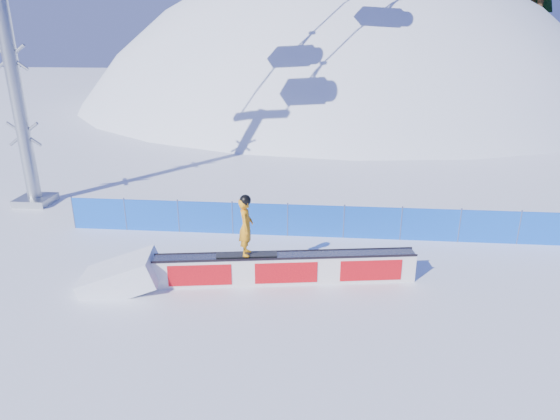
{
  "coord_description": "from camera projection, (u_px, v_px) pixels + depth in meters",
  "views": [
    {
      "loc": [
        -1.75,
        -12.08,
        7.1
      ],
      "look_at": [
        -3.11,
        2.7,
        1.65
      ],
      "focal_mm": 32.0,
      "sensor_mm": 36.0,
      "label": 1
    }
  ],
  "objects": [
    {
      "name": "rail_box",
      "position": [
        286.0,
        268.0,
        14.61
      ],
      "size": [
        7.62,
        1.69,
        0.92
      ],
      "rotation": [
        0.0,
        0.0,
        0.15
      ],
      "color": "silver",
      "rests_on": "ground"
    },
    {
      "name": "snow_ramp",
      "position": [
        122.0,
        287.0,
        14.49
      ],
      "size": [
        2.45,
        1.74,
        1.41
      ],
      "primitive_type": null,
      "rotation": [
        0.0,
        -0.31,
        0.15
      ],
      "color": "white",
      "rests_on": "ground"
    },
    {
      "name": "safety_fence",
      "position": [
        372.0,
        223.0,
        17.59
      ],
      "size": [
        22.05,
        0.05,
        1.3
      ],
      "color": "blue",
      "rests_on": "ground"
    },
    {
      "name": "snow_hill",
      "position": [
        337.0,
        252.0,
        59.05
      ],
      "size": [
        64.0,
        64.0,
        64.0
      ],
      "color": "white",
      "rests_on": "ground"
    },
    {
      "name": "ground",
      "position": [
        384.0,
        304.0,
        13.59
      ],
      "size": [
        160.0,
        160.0,
        0.0
      ],
      "primitive_type": "plane",
      "color": "white",
      "rests_on": "ground"
    },
    {
      "name": "snowboarder",
      "position": [
        246.0,
        226.0,
        14.07
      ],
      "size": [
        1.78,
        0.65,
        1.84
      ],
      "rotation": [
        0.0,
        0.0,
        1.64
      ],
      "color": "black",
      "rests_on": "rail_box"
    }
  ]
}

